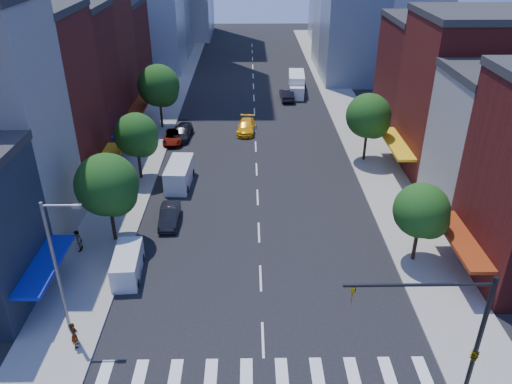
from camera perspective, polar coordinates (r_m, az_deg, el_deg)
The scene contains 29 objects.
ground at distance 31.70m, azimuth 0.79°, elevation -16.51°, with size 220.00×220.00×0.00m, color black.
sidewalk_left at distance 67.37m, azimuth -10.97°, elevation 8.46°, with size 5.00×120.00×0.15m, color gray.
sidewalk_right at distance 67.65m, azimuth 10.61°, elevation 8.57°, with size 5.00×120.00×0.15m, color gray.
crosswalk at distance 29.64m, azimuth 0.96°, elevation -20.59°, with size 19.00×3.00×0.01m, color silver.
bldg_left_2 at distance 49.63m, azimuth -25.21°, elevation 8.80°, with size 12.00×9.00×16.00m, color maroon.
bldg_left_3 at distance 57.28m, azimuth -21.97°, elevation 11.25°, with size 12.00×8.00×15.00m, color #4F1413.
bldg_left_4 at distance 64.81m, azimuth -19.68°, elevation 14.37°, with size 12.00×9.00×17.00m, color maroon.
bldg_left_5 at distance 74.09m, azimuth -17.28°, elevation 14.72°, with size 12.00×10.00×13.00m, color #4F1413.
bldg_right_2 at distance 53.43m, azimuth 23.57°, elevation 9.82°, with size 12.00×10.00×15.00m, color maroon.
bldg_right_3 at distance 62.57m, azimuth 19.97°, elevation 11.96°, with size 12.00×10.00×13.00m, color #4F1413.
traffic_signal at distance 27.72m, azimuth 22.98°, elevation -15.50°, with size 7.24×2.24×8.00m.
streetlight at distance 31.06m, azimuth -21.72°, elevation -7.35°, with size 2.25×0.25×9.00m.
tree_left_near at distance 39.16m, azimuth -16.46°, elevation 0.54°, with size 4.80×4.80×7.30m.
tree_left_mid at distance 49.01m, azimuth -13.36°, elevation 6.18°, with size 4.20×4.20×6.65m.
tree_left_far at distance 61.79m, azimuth -10.93°, elevation 11.67°, with size 5.00×5.00×7.75m.
tree_right_near at distance 37.52m, azimuth 18.58°, elevation -2.27°, with size 4.00×4.00×6.20m.
tree_right_far at distance 52.94m, azimuth 12.88°, elevation 8.29°, with size 4.60×4.60×7.20m.
parked_car_front at distance 38.12m, azimuth -14.08°, elevation -7.36°, with size 1.56×3.89×1.32m, color silver.
parked_car_second at distance 42.63m, azimuth -9.85°, elevation -2.67°, with size 1.50×4.31×1.42m, color black.
parked_car_third at distance 58.79m, azimuth -9.41°, elevation 6.23°, with size 2.13×4.62×1.29m, color #999999.
parked_car_rear at distance 59.73m, azimuth -8.46°, elevation 6.76°, with size 2.05×5.05×1.47m, color black.
cargo_van_near at distance 37.03m, azimuth -14.49°, elevation -8.09°, with size 2.04×4.51×1.88m.
cargo_van_far at distance 48.51m, azimuth -8.78°, elevation 1.98°, with size 2.39×5.38×2.25m.
taxi at distance 60.97m, azimuth -1.13°, elevation 7.51°, with size 2.04×5.01×1.45m, color #F7AF0D.
traffic_car_oncoming at distance 73.04m, azimuth 3.53°, elevation 11.08°, with size 1.71×4.90×1.61m, color black.
traffic_car_far at distance 79.80m, azimuth 5.11°, elevation 12.40°, with size 1.55×3.85×1.31m, color #999999.
box_truck at distance 75.73m, azimuth 4.64°, elevation 12.14°, with size 2.66×7.49×2.97m.
pedestrian_near at distance 32.32m, azimuth -20.04°, elevation -15.10°, with size 0.64×0.42×1.76m, color #999999.
pedestrian_far at distance 40.59m, azimuth -19.73°, elevation -5.28°, with size 0.85×0.66×1.74m, color #999999.
Camera 1 is at (-0.76, -22.49, 22.33)m, focal length 35.00 mm.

